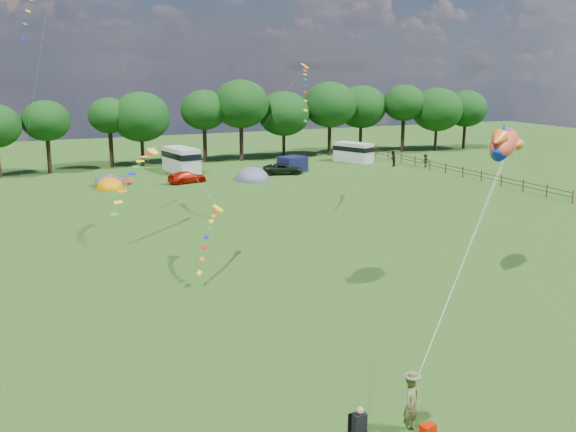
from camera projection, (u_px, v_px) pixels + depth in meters
name	position (u px, v px, depth m)	size (l,w,h in m)	color
ground_plane	(362.00, 342.00, 28.15)	(180.00, 180.00, 0.00)	black
tree_line	(171.00, 113.00, 77.77)	(102.98, 10.98, 10.27)	black
fence	(454.00, 169.00, 71.34)	(0.12, 33.12, 1.20)	#472D19
car_b	(114.00, 179.00, 65.42)	(1.25, 3.34, 1.18)	gray
car_c	(187.00, 177.00, 66.72)	(1.68, 4.00, 1.20)	#A81204
car_d	(283.00, 169.00, 72.07)	(2.07, 4.57, 1.25)	black
campervan_c	(181.00, 159.00, 73.58)	(3.36, 6.00, 2.78)	#BCBCBE
campervan_d	(353.00, 152.00, 81.24)	(3.99, 5.44, 2.45)	#BDBDBF
tent_orange	(110.00, 189.00, 63.63)	(2.78, 3.04, 2.17)	#D57F00
tent_greyblue	(252.00, 180.00, 68.50)	(3.73, 4.09, 2.78)	#505870
awning_navy	(292.00, 164.00, 73.74)	(2.84, 2.31, 1.77)	#121338
kite_flyer	(412.00, 404.00, 21.06)	(0.72, 0.47, 1.97)	brown
camp_chair	(359.00, 423.00, 20.19)	(0.61, 0.61, 1.44)	#99999E
kite_bag	(428.00, 430.00, 21.06)	(0.50, 0.33, 0.35)	#B81400
fish_kite	(503.00, 144.00, 34.11)	(3.87, 3.11, 2.13)	#CD4126
streamer_kite_b	(137.00, 171.00, 44.81)	(4.39, 4.65, 3.84)	yellow
streamer_kite_c	(211.00, 228.00, 37.63)	(3.17, 5.05, 2.83)	#FEF100
walker_a	(393.00, 158.00, 77.71)	(0.95, 0.58, 1.95)	black
walker_b	(425.00, 161.00, 77.18)	(1.02, 0.48, 1.58)	black
streamer_kite_d	(305.00, 83.00, 49.94)	(2.74, 5.21, 4.33)	yellow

